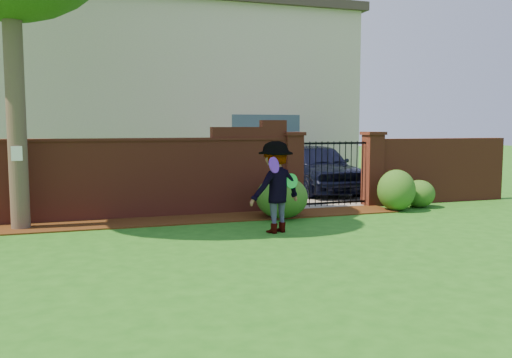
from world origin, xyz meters
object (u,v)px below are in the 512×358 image
object	(u,v)px
car	(318,168)
man	(276,187)
frisbee_purple	(274,165)
frisbee_green	(291,181)

from	to	relation	value
car	man	world-z (taller)	man
frisbee_purple	man	bearing A→B (deg)	63.13
man	frisbee_green	distance (m)	0.32
man	frisbee_green	xyz separation A→B (m)	(0.30, -0.01, 0.11)
man	frisbee_green	world-z (taller)	man
man	frisbee_purple	distance (m)	0.61
car	frisbee_green	world-z (taller)	car
car	frisbee_purple	distance (m)	6.67
frisbee_purple	frisbee_green	world-z (taller)	frisbee_purple
man	frisbee_green	size ratio (longest dim) A/B	6.06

